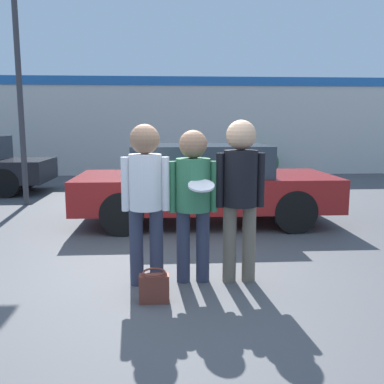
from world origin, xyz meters
TOP-DOWN VIEW (x-y plane):
  - ground_plane at (0.00, 0.00)m, footprint 56.00×56.00m
  - storefront_building at (0.00, 10.47)m, footprint 24.00×0.22m
  - person_left at (-0.24, -0.07)m, footprint 0.52×0.35m
  - person_middle_with_frisbee at (0.28, -0.01)m, footprint 0.55×0.60m
  - person_right at (0.80, -0.04)m, footprint 0.54×0.37m
  - parked_car_near at (0.66, 2.95)m, footprint 4.53×1.94m
  - street_lamp at (-2.89, 4.89)m, footprint 1.26×0.35m
  - shrub at (3.37, 9.80)m, footprint 0.96×0.96m
  - handbag at (-0.14, -0.56)m, footprint 0.30×0.23m

SIDE VIEW (x-z plane):
  - ground_plane at x=0.00m, z-range 0.00..0.00m
  - handbag at x=-0.14m, z-range -0.01..0.32m
  - shrub at x=3.37m, z-range 0.00..0.96m
  - parked_car_near at x=0.66m, z-range 0.02..1.43m
  - person_middle_with_frisbee at x=0.28m, z-range 0.17..1.88m
  - person_left at x=-0.24m, z-range 0.18..1.95m
  - person_right at x=0.80m, z-range 0.20..2.01m
  - storefront_building at x=0.00m, z-range 0.03..3.42m
  - street_lamp at x=-2.89m, z-range 0.64..6.14m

